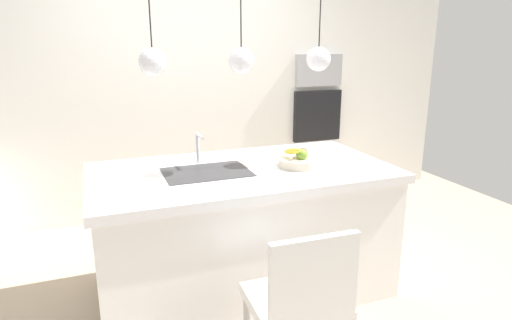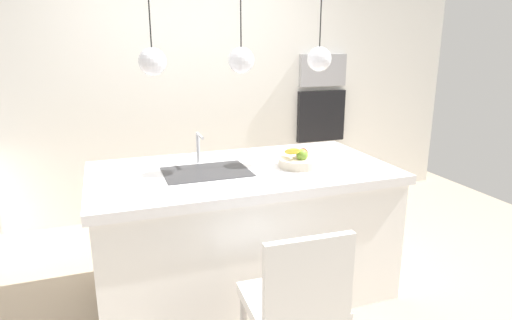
% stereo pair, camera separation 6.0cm
% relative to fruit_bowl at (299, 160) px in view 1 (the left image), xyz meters
% --- Properties ---
extents(floor, '(6.60, 6.60, 0.00)m').
position_rel_fruit_bowl_xyz_m(floor, '(-0.39, 0.08, -0.95)').
color(floor, tan).
rests_on(floor, ground).
extents(back_wall, '(6.00, 0.10, 2.60)m').
position_rel_fruit_bowl_xyz_m(back_wall, '(-0.39, 1.73, 0.35)').
color(back_wall, silver).
rests_on(back_wall, ground).
extents(kitchen_island, '(2.01, 1.06, 0.91)m').
position_rel_fruit_bowl_xyz_m(kitchen_island, '(-0.39, 0.08, -0.50)').
color(kitchen_island, white).
rests_on(kitchen_island, ground).
extents(sink_basin, '(0.56, 0.40, 0.02)m').
position_rel_fruit_bowl_xyz_m(sink_basin, '(-0.63, 0.08, -0.05)').
color(sink_basin, '#2D2D30').
rests_on(sink_basin, kitchen_island).
extents(faucet, '(0.02, 0.17, 0.22)m').
position_rel_fruit_bowl_xyz_m(faucet, '(-0.63, 0.30, 0.10)').
color(faucet, silver).
rests_on(faucet, kitchen_island).
extents(fruit_bowl, '(0.29, 0.29, 0.15)m').
position_rel_fruit_bowl_xyz_m(fruit_bowl, '(0.00, 0.00, 0.00)').
color(fruit_bowl, beige).
rests_on(fruit_bowl, kitchen_island).
extents(microwave, '(0.54, 0.08, 0.34)m').
position_rel_fruit_bowl_xyz_m(microwave, '(1.04, 1.66, 0.48)').
color(microwave, '#9E9EA3').
rests_on(microwave, back_wall).
extents(oven, '(0.56, 0.08, 0.56)m').
position_rel_fruit_bowl_xyz_m(oven, '(1.04, 1.66, -0.02)').
color(oven, black).
rests_on(oven, back_wall).
extents(chair_near, '(0.47, 0.45, 0.91)m').
position_rel_fruit_bowl_xyz_m(chair_near, '(-0.43, -0.92, -0.43)').
color(chair_near, white).
rests_on(chair_near, ground).
extents(pendant_light_left, '(0.17, 0.17, 0.77)m').
position_rel_fruit_bowl_xyz_m(pendant_light_left, '(-0.94, 0.08, 0.67)').
color(pendant_light_left, silver).
extents(pendant_light_center, '(0.17, 0.17, 0.77)m').
position_rel_fruit_bowl_xyz_m(pendant_light_center, '(-0.39, 0.08, 0.67)').
color(pendant_light_center, silver).
extents(pendant_light_right, '(0.17, 0.17, 0.77)m').
position_rel_fruit_bowl_xyz_m(pendant_light_right, '(0.17, 0.08, 0.67)').
color(pendant_light_right, silver).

